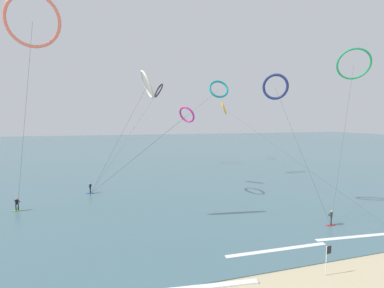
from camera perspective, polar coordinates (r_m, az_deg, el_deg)
sea_water at (r=118.26m, az=-11.31°, el=-0.65°), size 400.00×200.00×0.08m
surfer_lime at (r=42.08m, az=-33.30°, el=-10.88°), size 1.40×0.73×1.70m
surfer_cobalt at (r=46.31m, az=-20.90°, el=-8.94°), size 1.40×0.65×1.70m
surfer_crimson at (r=34.67m, az=27.59°, el=-13.97°), size 1.40×0.73×1.70m
kite_magenta at (r=46.55m, az=-1.15°, el=6.27°), size 17.77×3.61×14.21m
kite_teal at (r=55.72m, az=5.71°, el=11.58°), size 26.70×8.06×20.05m
kite_coral at (r=33.54m, az=-30.93°, el=21.74°), size 7.55×8.28×24.53m
kite_navy at (r=37.08m, az=17.39°, el=11.57°), size 4.30×8.75×17.84m
kite_emerald at (r=45.99m, az=31.27°, el=14.39°), size 12.38×9.76×21.94m
kite_charcoal at (r=68.99m, az=-7.16°, el=11.25°), size 16.11×25.20×21.07m
kite_ivory at (r=40.16m, az=-9.58°, el=12.41°), size 9.80×7.38×19.02m
kite_amber at (r=77.44m, az=6.90°, el=7.57°), size 4.48×55.87×17.00m
beach_flag at (r=24.27m, az=26.97°, el=-20.45°), size 0.47×0.07×2.35m
wave_crest_mid at (r=27.16m, az=17.82°, el=-20.80°), size 10.07×0.74×0.12m
wave_crest_far at (r=32.70m, az=31.12°, el=-16.72°), size 8.13×1.22×0.12m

